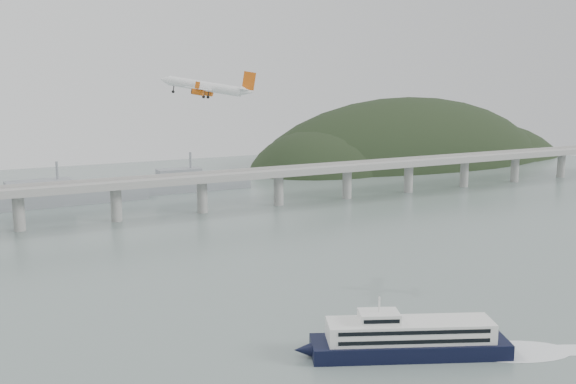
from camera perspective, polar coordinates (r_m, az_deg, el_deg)
ground at (r=215.78m, az=6.98°, el=-11.70°), size 900.00×900.00×0.00m
bridge at (r=386.64m, az=-10.24°, el=0.54°), size 800.00×22.00×23.90m
headland at (r=645.22m, az=10.99°, el=0.87°), size 365.00×155.00×156.00m
ferry at (r=199.74m, az=10.25°, el=-12.13°), size 87.12×45.62×17.50m
airliner at (r=245.27m, az=-6.86°, el=8.82°), size 30.84×28.73×9.93m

